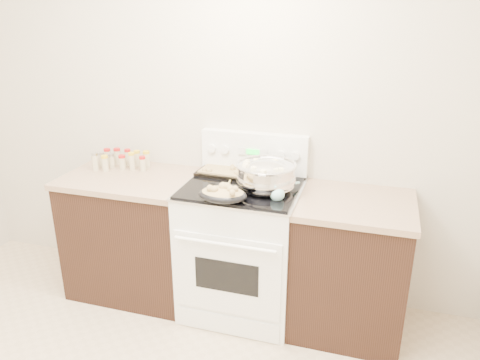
% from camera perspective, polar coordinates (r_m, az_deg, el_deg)
% --- Properties ---
extents(room_shell, '(4.10, 3.60, 2.75)m').
position_cam_1_polar(room_shell, '(1.80, -24.29, 7.23)').
color(room_shell, beige).
rests_on(room_shell, ground).
extents(counter_left, '(0.93, 0.67, 0.92)m').
position_cam_1_polar(counter_left, '(3.58, -12.59, -6.35)').
color(counter_left, black).
rests_on(counter_left, ground).
extents(counter_right, '(0.73, 0.67, 0.92)m').
position_cam_1_polar(counter_right, '(3.18, 13.20, -10.09)').
color(counter_right, black).
rests_on(counter_right, ground).
extents(kitchen_range, '(0.78, 0.73, 1.22)m').
position_cam_1_polar(kitchen_range, '(3.27, 0.28, -8.05)').
color(kitchen_range, white).
rests_on(kitchen_range, ground).
extents(mixing_bowl, '(0.47, 0.47, 0.23)m').
position_cam_1_polar(mixing_bowl, '(2.98, 3.18, 0.42)').
color(mixing_bowl, silver).
rests_on(mixing_bowl, kitchen_range).
extents(roasting_pan, '(0.30, 0.22, 0.11)m').
position_cam_1_polar(roasting_pan, '(2.82, -2.10, -1.67)').
color(roasting_pan, black).
rests_on(roasting_pan, kitchen_range).
extents(baking_sheet, '(0.45, 0.33, 0.06)m').
position_cam_1_polar(baking_sheet, '(3.29, -1.25, 1.16)').
color(baking_sheet, black).
rests_on(baking_sheet, kitchen_range).
extents(wooden_spoon, '(0.07, 0.25, 0.04)m').
position_cam_1_polar(wooden_spoon, '(2.96, -2.19, -1.28)').
color(wooden_spoon, olive).
rests_on(wooden_spoon, kitchen_range).
extents(blue_ladle, '(0.14, 0.29, 0.11)m').
position_cam_1_polar(blue_ladle, '(2.86, 4.68, -1.61)').
color(blue_ladle, '#99DDE5').
rests_on(blue_ladle, kitchen_range).
extents(spice_jars, '(0.39, 0.23, 0.13)m').
position_cam_1_polar(spice_jars, '(3.57, -14.35, 2.42)').
color(spice_jars, '#BFB28C').
rests_on(spice_jars, counter_left).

